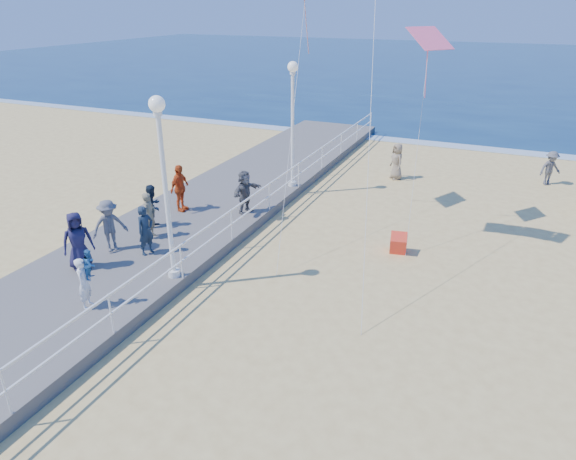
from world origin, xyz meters
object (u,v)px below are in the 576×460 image
at_px(spectator_0, 146,230).
at_px(beach_walker_c, 397,161).
at_px(spectator_4, 78,241).
at_px(box_kite, 398,245).
at_px(spectator_6, 150,215).
at_px(lamp_post_far, 293,112).
at_px(spectator_7, 153,206).
at_px(woman_holding_toddler, 85,283).
at_px(toddler_held, 90,264).
at_px(lamp_post_mid, 164,172).
at_px(beach_walker_a, 550,168).
at_px(spectator_5, 245,192).
at_px(spectator_3, 180,188).
at_px(spectator_2, 109,226).

xyz_separation_m(spectator_0, beach_walker_c, (5.43, 12.10, -0.34)).
height_order(spectator_4, box_kite, spectator_4).
xyz_separation_m(spectator_0, spectator_6, (-0.67, 1.08, -0.00)).
relative_size(lamp_post_far, spectator_7, 3.33).
xyz_separation_m(spectator_7, beach_walker_c, (6.58, 10.21, -0.32)).
xyz_separation_m(woman_holding_toddler, toddler_held, (0.15, 0.15, 0.54)).
height_order(lamp_post_far, spectator_7, lamp_post_far).
bearing_deg(spectator_0, lamp_post_mid, -106.84).
relative_size(spectator_0, beach_walker_a, 1.01).
relative_size(toddler_held, spectator_5, 0.49).
bearing_deg(woman_holding_toddler, toddler_held, -66.28).
xyz_separation_m(toddler_held, box_kite, (6.62, 7.24, -1.36)).
height_order(woman_holding_toddler, spectator_5, spectator_5).
bearing_deg(toddler_held, beach_walker_a, -55.07).
distance_m(spectator_3, box_kite, 8.56).
bearing_deg(spectator_2, lamp_post_far, 14.45).
relative_size(woman_holding_toddler, spectator_7, 0.91).
distance_m(beach_walker_a, beach_walker_c, 7.06).
relative_size(spectator_2, spectator_5, 1.04).
bearing_deg(spectator_0, toddler_held, -155.32).
bearing_deg(lamp_post_far, spectator_3, -122.31).
relative_size(lamp_post_mid, box_kite, 8.87).
height_order(lamp_post_far, beach_walker_a, lamp_post_far).
height_order(beach_walker_a, box_kite, beach_walker_a).
bearing_deg(spectator_7, spectator_0, -155.57).
bearing_deg(spectator_3, spectator_2, 179.25).
height_order(spectator_5, beach_walker_a, spectator_5).
height_order(spectator_0, beach_walker_c, spectator_0).
relative_size(toddler_held, beach_walker_c, 0.47).
relative_size(spectator_5, box_kite, 2.81).
xyz_separation_m(spectator_0, box_kite, (7.32, 4.12, -0.92)).
bearing_deg(spectator_4, spectator_7, 33.41).
distance_m(woman_holding_toddler, beach_walker_c, 16.13).
distance_m(spectator_0, beach_walker_a, 18.65).
xyz_separation_m(lamp_post_far, beach_walker_a, (10.54, 6.01, -2.85)).
bearing_deg(woman_holding_toddler, spectator_7, -3.11).
distance_m(toddler_held, box_kite, 9.91).
xyz_separation_m(spectator_3, spectator_5, (2.40, 0.84, -0.08)).
bearing_deg(spectator_0, beach_walker_c, -12.09).
distance_m(spectator_7, beach_walker_a, 18.09).
relative_size(spectator_7, beach_walker_c, 0.91).
relative_size(spectator_4, spectator_7, 1.15).
distance_m(woman_holding_toddler, box_kite, 10.06).
height_order(spectator_5, box_kite, spectator_5).
distance_m(woman_holding_toddler, toddler_held, 0.58).
relative_size(toddler_held, spectator_2, 0.47).
height_order(spectator_0, spectator_2, spectator_2).
xyz_separation_m(lamp_post_mid, spectator_7, (-2.81, 2.81, -2.46)).
xyz_separation_m(spectator_3, spectator_4, (-0.07, -5.24, -0.01)).
xyz_separation_m(lamp_post_mid, spectator_0, (-1.67, 0.92, -2.44)).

